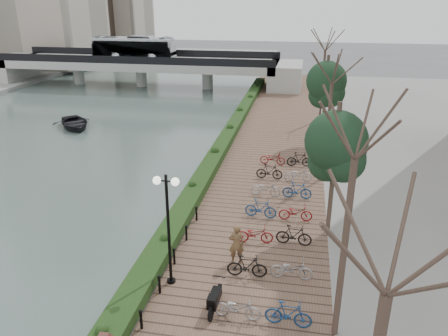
% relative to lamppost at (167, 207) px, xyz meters
% --- Properties ---
extents(river_water, '(30.00, 130.00, 0.02)m').
position_rel_lamppost_xyz_m(river_water, '(-16.63, 21.24, -3.89)').
color(river_water, '#485A54').
rests_on(river_water, ground).
extents(promenade, '(8.00, 75.00, 0.50)m').
position_rel_lamppost_xyz_m(promenade, '(2.37, 13.74, -3.65)').
color(promenade, brown).
rests_on(promenade, ground).
extents(hedge, '(1.10, 56.00, 0.60)m').
position_rel_lamppost_xyz_m(hedge, '(-1.03, 16.24, -3.10)').
color(hedge, '#143814').
rests_on(hedge, promenade).
extents(chain_fence, '(0.10, 14.10, 0.70)m').
position_rel_lamppost_xyz_m(chain_fence, '(-0.23, -1.76, -3.05)').
color(chain_fence, black).
rests_on(chain_fence, promenade).
extents(lamppost, '(1.02, 0.32, 4.70)m').
position_rel_lamppost_xyz_m(lamppost, '(0.00, 0.00, 0.00)').
color(lamppost, black).
rests_on(lamppost, promenade).
extents(motorcycle, '(0.55, 1.58, 0.97)m').
position_rel_lamppost_xyz_m(motorcycle, '(2.08, -1.26, -2.92)').
color(motorcycle, black).
rests_on(motorcycle, promenade).
extents(pedestrian, '(0.75, 0.59, 1.82)m').
position_rel_lamppost_xyz_m(pedestrian, '(2.37, 1.87, -2.49)').
color(pedestrian, brown).
rests_on(pedestrian, promenade).
extents(bicycle_parking, '(2.40, 17.32, 1.00)m').
position_rel_lamppost_xyz_m(bicycle_parking, '(3.86, 6.26, -2.93)').
color(bicycle_parking, '#999A9D').
rests_on(bicycle_parking, promenade).
extents(street_trees, '(3.20, 37.12, 6.80)m').
position_rel_lamppost_xyz_m(street_trees, '(6.37, 8.93, -0.22)').
color(street_trees, '#3B2C23').
rests_on(street_trees, promenade).
extents(bridge, '(36.00, 10.77, 6.50)m').
position_rel_lamppost_xyz_m(bridge, '(-16.79, 41.24, -0.53)').
color(bridge, '#A9A9A3').
rests_on(bridge, ground).
extents(boat, '(5.66, 5.84, 0.99)m').
position_rel_lamppost_xyz_m(boat, '(-15.64, 21.19, -3.39)').
color(boat, black).
rests_on(boat, river_water).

